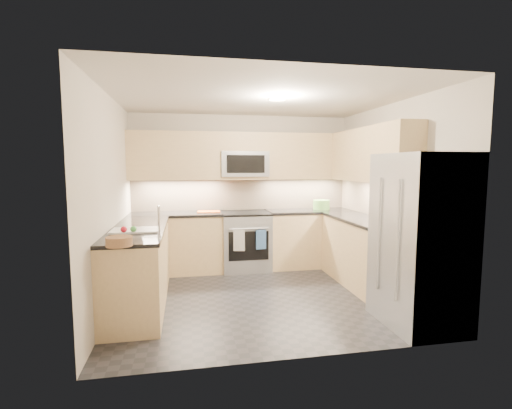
{
  "coord_description": "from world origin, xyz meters",
  "views": [
    {
      "loc": [
        -0.93,
        -4.55,
        1.67
      ],
      "look_at": [
        0.0,
        0.35,
        1.15
      ],
      "focal_mm": 26.0,
      "sensor_mm": 36.0,
      "label": 1
    }
  ],
  "objects_px": {
    "cutting_board": "(209,212)",
    "fruit_basket": "(119,241)",
    "gas_range": "(245,241)",
    "microwave": "(244,164)",
    "utensil_bowl": "(321,205)",
    "refrigerator": "(420,241)"
  },
  "relations": [
    {
      "from": "cutting_board",
      "to": "fruit_basket",
      "type": "relative_size",
      "value": 1.48
    },
    {
      "from": "cutting_board",
      "to": "gas_range",
      "type": "bearing_deg",
      "value": -7.05
    },
    {
      "from": "cutting_board",
      "to": "microwave",
      "type": "bearing_deg",
      "value": 5.26
    },
    {
      "from": "cutting_board",
      "to": "fruit_basket",
      "type": "xyz_separation_m",
      "value": [
        -0.96,
        -2.38,
        0.04
      ]
    },
    {
      "from": "gas_range",
      "to": "fruit_basket",
      "type": "height_order",
      "value": "fruit_basket"
    },
    {
      "from": "gas_range",
      "to": "fruit_basket",
      "type": "relative_size",
      "value": 3.82
    },
    {
      "from": "microwave",
      "to": "utensil_bowl",
      "type": "height_order",
      "value": "microwave"
    },
    {
      "from": "gas_range",
      "to": "utensil_bowl",
      "type": "distance_m",
      "value": 1.43
    },
    {
      "from": "refrigerator",
      "to": "fruit_basket",
      "type": "xyz_separation_m",
      "value": [
        -2.99,
        0.12,
        0.08
      ]
    },
    {
      "from": "gas_range",
      "to": "cutting_board",
      "type": "distance_m",
      "value": 0.76
    },
    {
      "from": "microwave",
      "to": "refrigerator",
      "type": "bearing_deg",
      "value": -60.38
    },
    {
      "from": "cutting_board",
      "to": "fruit_basket",
      "type": "height_order",
      "value": "fruit_basket"
    },
    {
      "from": "cutting_board",
      "to": "fruit_basket",
      "type": "bearing_deg",
      "value": -112.0
    },
    {
      "from": "utensil_bowl",
      "to": "cutting_board",
      "type": "xyz_separation_m",
      "value": [
        -1.89,
        0.01,
        -0.07
      ]
    },
    {
      "from": "gas_range",
      "to": "microwave",
      "type": "distance_m",
      "value": 1.25
    },
    {
      "from": "refrigerator",
      "to": "utensil_bowl",
      "type": "relative_size",
      "value": 6.53
    },
    {
      "from": "refrigerator",
      "to": "cutting_board",
      "type": "relative_size",
      "value": 5.09
    },
    {
      "from": "microwave",
      "to": "refrigerator",
      "type": "relative_size",
      "value": 0.42
    },
    {
      "from": "refrigerator",
      "to": "utensil_bowl",
      "type": "distance_m",
      "value": 2.49
    },
    {
      "from": "cutting_board",
      "to": "utensil_bowl",
      "type": "bearing_deg",
      "value": -0.31
    },
    {
      "from": "gas_range",
      "to": "cutting_board",
      "type": "xyz_separation_m",
      "value": [
        -0.58,
        0.07,
        0.49
      ]
    },
    {
      "from": "utensil_bowl",
      "to": "cutting_board",
      "type": "distance_m",
      "value": 1.89
    }
  ]
}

